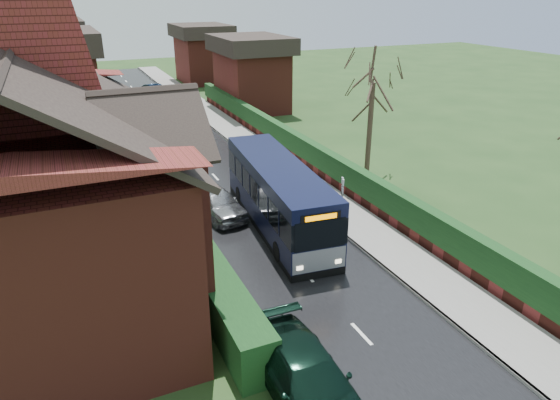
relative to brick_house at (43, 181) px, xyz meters
name	(u,v)px	position (x,y,z in m)	size (l,w,h in m)	color
ground	(331,302)	(8.73, -4.78, -4.38)	(140.00, 140.00, 0.00)	#2E4A1F
road	(238,201)	(8.73, 5.22, -4.37)	(6.00, 100.00, 0.02)	black
pavement	(310,188)	(12.98, 5.22, -4.31)	(2.50, 100.00, 0.14)	slate
kerb_right	(290,191)	(11.78, 5.22, -4.31)	(0.12, 100.00, 0.14)	gray
kerb_left	(181,210)	(5.68, 5.22, -4.33)	(0.12, 100.00, 0.10)	gray
front_hedge	(188,243)	(4.83, 0.22, -3.58)	(1.20, 16.00, 1.60)	black
picket_fence	(207,247)	(5.58, 0.22, -3.93)	(0.10, 16.00, 0.90)	gray
right_wall_hedge	(334,168)	(14.53, 5.22, -3.36)	(0.60, 50.00, 1.80)	maroon
brick_house	(43,181)	(0.00, 0.00, 0.00)	(9.30, 14.60, 10.30)	maroon
bus	(278,196)	(9.53, 1.74, -2.86)	(3.26, 10.25, 3.06)	black
car_silver	(217,202)	(7.23, 4.01, -3.66)	(1.68, 4.18, 1.42)	#9FA0A3
car_green	(308,380)	(5.83, -8.58, -3.64)	(2.06, 5.06, 1.47)	black
car_distant	(151,90)	(9.90, 35.12, -3.73)	(1.37, 3.92, 1.29)	#101E31
bus_stop_sign	(342,196)	(11.93, 0.05, -2.64)	(0.20, 0.39, 2.64)	slate
tree_right_far	(374,76)	(17.02, 5.66, 1.56)	(4.11, 4.11, 7.94)	#3D2D24
tree_house_side	(20,35)	(-0.31, 11.53, 3.86)	(4.85, 4.85, 11.03)	#32251D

